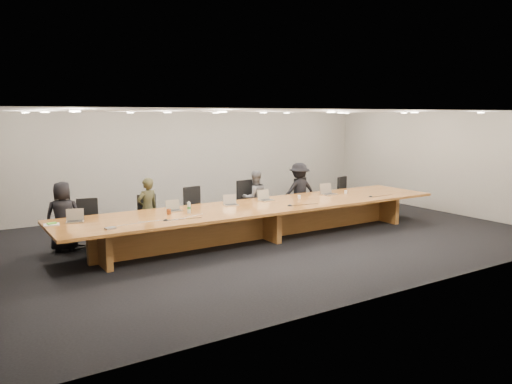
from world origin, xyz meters
TOP-DOWN VIEW (x-y plane):
  - ground at (0.00, 0.00)m, footprint 12.00×12.00m
  - back_wall at (0.00, 4.00)m, footprint 12.00×0.02m
  - conference_table at (0.00, 0.00)m, footprint 9.00×1.80m
  - chair_far_left at (-3.49, 1.24)m, footprint 0.62×0.62m
  - chair_left at (-2.15, 1.28)m, footprint 0.52×0.52m
  - chair_mid_left at (-1.02, 1.21)m, footprint 0.65×0.65m
  - chair_mid_right at (0.39, 1.16)m, footprint 0.66×0.66m
  - chair_right at (2.13, 1.19)m, footprint 0.66×0.66m
  - chair_far_right at (3.67, 1.25)m, footprint 0.64×0.64m
  - person_a at (-3.97, 1.26)m, footprint 0.79×0.63m
  - person_b at (-2.23, 1.20)m, footprint 0.57×0.44m
  - person_c at (0.56, 1.24)m, footprint 0.73×0.60m
  - person_d at (1.90, 1.20)m, footprint 1.04×0.69m
  - laptop_a at (-3.94, 0.37)m, footprint 0.36×0.30m
  - laptop_b at (-1.94, 0.38)m, footprint 0.30×0.22m
  - laptop_c at (-0.62, 0.35)m, footprint 0.34×0.27m
  - laptop_d at (0.36, 0.43)m, footprint 0.34×0.25m
  - laptop_e at (2.17, 0.32)m, footprint 0.37×0.27m
  - water_bottle at (-1.78, 0.02)m, footprint 0.08×0.08m
  - amber_mug at (-2.17, 0.14)m, footprint 0.10×0.10m
  - paper_cup_near at (1.16, 0.22)m, footprint 0.09×0.09m
  - paper_cup_far at (2.61, 0.19)m, footprint 0.09×0.09m
  - notepad at (-4.35, 0.36)m, footprint 0.30×0.25m
  - lime_gadget at (-4.34, 0.36)m, footprint 0.17×0.12m
  - av_box at (-3.54, -0.53)m, footprint 0.20×0.16m
  - mic_left at (-2.46, -0.40)m, footprint 0.12×0.12m
  - mic_center at (0.43, -0.41)m, footprint 0.13×0.13m
  - mic_right at (2.81, -0.48)m, footprint 0.16×0.16m

SIDE VIEW (x-z plane):
  - ground at x=0.00m, z-range 0.00..0.00m
  - chair_left at x=-2.15m, z-range 0.00..0.99m
  - chair_far_right at x=3.67m, z-range 0.00..1.01m
  - chair_far_left at x=-3.49m, z-range 0.00..1.03m
  - conference_table at x=0.00m, z-range 0.15..0.90m
  - chair_right at x=2.13m, z-range 0.00..1.09m
  - chair_mid_left at x=-1.02m, z-range 0.00..1.09m
  - chair_mid_right at x=0.39m, z-range 0.00..1.15m
  - person_c at x=0.56m, z-range 0.00..1.36m
  - person_b at x=-2.23m, z-range 0.00..1.38m
  - person_a at x=-3.97m, z-range 0.00..1.42m
  - person_d at x=1.90m, z-range 0.00..1.49m
  - notepad at x=-4.35m, z-range 0.75..0.77m
  - av_box at x=-3.54m, z-range 0.75..0.78m
  - mic_left at x=-2.46m, z-range 0.75..0.78m
  - mic_right at x=2.81m, z-range 0.75..0.78m
  - mic_center at x=0.43m, z-range 0.75..0.78m
  - lime_gadget at x=-4.34m, z-range 0.77..0.79m
  - paper_cup_far at x=2.61m, z-range 0.75..0.84m
  - paper_cup_near at x=1.16m, z-range 0.75..0.84m
  - amber_mug at x=-2.17m, z-range 0.75..0.86m
  - water_bottle at x=-1.78m, z-range 0.75..0.97m
  - laptop_b at x=-1.94m, z-range 0.75..0.99m
  - laptop_c at x=-0.62m, z-range 0.75..0.99m
  - laptop_a at x=-3.94m, z-range 0.75..1.00m
  - laptop_d at x=0.36m, z-range 0.75..1.01m
  - laptop_e at x=2.17m, z-range 0.75..1.04m
  - back_wall at x=0.00m, z-range 0.00..2.80m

